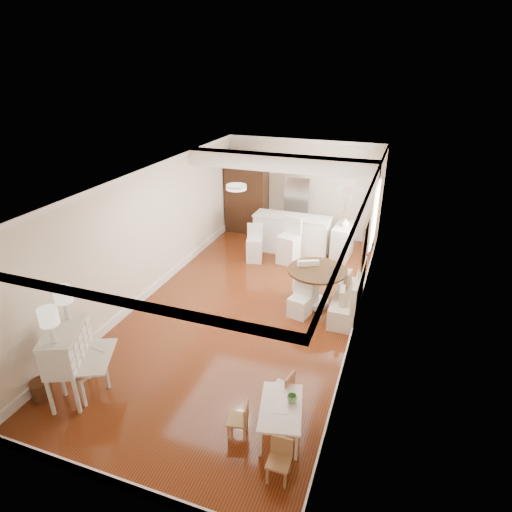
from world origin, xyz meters
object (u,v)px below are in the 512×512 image
Objects in this scene: pantry_cabinet at (247,194)px; bar_stool_left at (254,244)px; wicker_basket at (42,390)px; kids_chair_a at (238,419)px; secretary_bureau at (69,363)px; sideboard at (342,242)px; dining_table at (316,287)px; kids_chair_c at (279,461)px; slip_chair_far at (305,276)px; gustavian_armchair at (82,366)px; kids_table at (281,419)px; breakfast_counter at (292,234)px; bar_stool_right at (289,241)px; fridge at (309,210)px; slip_chair_near at (300,298)px; kids_chair_b at (282,388)px.

bar_stool_left is at bearing -64.21° from pantry_cabinet.
kids_chair_a is (3.13, 0.35, 0.13)m from wicker_basket.
sideboard is at bearing 40.19° from secretary_bureau.
kids_chair_c is at bearing -83.52° from dining_table.
slip_chair_far is 4.26m from pantry_cabinet.
gustavian_armchair is 4.83m from slip_chair_far.
kids_table is at bearing -84.26° from sideboard.
bar_stool_right reaches higher than breakfast_counter.
kids_chair_c is 6.31m from bar_stool_right.
fridge reaches higher than kids_chair_a.
slip_chair_near is 2.76m from bar_stool_left.
slip_chair_far is 2.32m from sideboard.
kids_table is (3.26, 0.35, -0.36)m from secretary_bureau.
bar_stool_left reaches higher than slip_chair_near.
gustavian_armchair is 1.07× the size of slip_chair_far.
sideboard is (3.51, 6.74, 0.30)m from wicker_basket.
kids_chair_c is (3.45, -0.36, -0.30)m from secretary_bureau.
kids_chair_b is (-0.14, 0.54, 0.07)m from kids_table.
kids_table is 0.41× the size of pantry_cabinet.
sideboard is at bearing -14.21° from gustavian_armchair.
wicker_basket is (-0.41, -0.24, -0.44)m from secretary_bureau.
wicker_basket is 0.33× the size of kids_table.
slip_chair_near is at bearing 71.64° from slip_chair_far.
sideboard is (3.06, -1.02, -0.69)m from pantry_cabinet.
dining_table is 0.54× the size of pantry_cabinet.
gustavian_armchair is 0.86× the size of bar_stool_right.
gustavian_armchair is 0.57× the size of fridge.
sideboard is at bearing -167.64° from kids_chair_b.
pantry_cabinet is (-1.70, 1.08, 0.63)m from breakfast_counter.
sideboard is at bearing 43.29° from bar_stool_right.
kids_chair_a reaches higher than wicker_basket.
wicker_basket is 0.26× the size of bar_stool_right.
slip_chair_far is (-0.46, 3.33, 0.17)m from kids_chair_b.
fridge is at bearing 174.66° from kids_chair_a.
bar_stool_right is 0.66× the size of fridge.
secretary_bureau is at bearing -116.66° from slip_chair_near.
kids_chair_a is 6.41m from sideboard.
fridge is at bearing 143.76° from sideboard.
bar_stool_left is at bearing 141.77° from slip_chair_near.
slip_chair_near is (0.03, 3.29, 0.12)m from kids_chair_a.
fridge is 1.58m from sideboard.
slip_chair_near is (-0.70, 3.76, 0.12)m from kids_chair_c.
dining_table is at bearing 80.13° from slip_chair_near.
kids_chair_b is 1.04× the size of kids_chair_c.
kids_chair_b is (3.12, 0.89, -0.29)m from secretary_bureau.
kids_chair_b is at bearing 141.51° from kids_chair_a.
breakfast_counter reaches higher than wicker_basket.
sideboard is (2.10, 0.96, -0.03)m from bar_stool_left.
kids_chair_a is 3.30m from slip_chair_near.
dining_table is at bearing -50.82° from pantry_cabinet.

